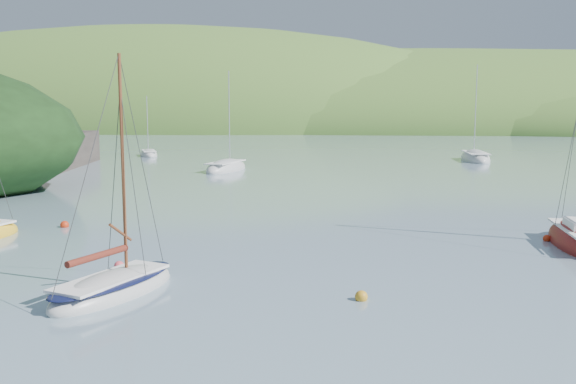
# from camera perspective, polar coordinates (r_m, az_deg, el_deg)

# --- Properties ---
(ground) EXTENTS (700.00, 700.00, 0.00)m
(ground) POSITION_cam_1_polar(r_m,az_deg,el_deg) (22.32, -6.28, -9.52)
(ground) COLOR gray
(ground) RESTS_ON ground
(shoreline_hills) EXTENTS (690.00, 135.00, 56.00)m
(shoreline_hills) POSITION_cam_1_polar(r_m,az_deg,el_deg) (193.79, 3.03, 5.89)
(shoreline_hills) COLOR #3E6E2A
(shoreline_hills) RESTS_ON ground
(daysailer_white) EXTENTS (3.95, 6.23, 8.99)m
(daysailer_white) POSITION_cam_1_polar(r_m,az_deg,el_deg) (23.61, -15.25, -8.25)
(daysailer_white) COLOR silver
(daysailer_white) RESTS_ON ground
(distant_sloop_a) EXTENTS (4.09, 7.91, 10.75)m
(distant_sloop_a) POSITION_cam_1_polar(r_m,az_deg,el_deg) (64.38, -5.52, 2.07)
(distant_sloop_a) COLOR silver
(distant_sloop_a) RESTS_ON ground
(distant_sloop_b) EXTENTS (3.24, 8.60, 12.15)m
(distant_sloop_b) POSITION_cam_1_polar(r_m,az_deg,el_deg) (78.43, 16.31, 2.84)
(distant_sloop_b) COLOR silver
(distant_sloop_b) RESTS_ON ground
(distant_sloop_c) EXTENTS (4.28, 6.14, 8.30)m
(distant_sloop_c) POSITION_cam_1_polar(r_m,az_deg,el_deg) (84.05, -12.27, 3.26)
(distant_sloop_c) COLOR silver
(distant_sloop_c) RESTS_ON ground
(mooring_buoys) EXTENTS (25.43, 11.48, 0.46)m
(mooring_buoys) POSITION_cam_1_polar(r_m,az_deg,el_deg) (28.81, -5.17, -5.27)
(mooring_buoys) COLOR orange
(mooring_buoys) RESTS_ON ground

